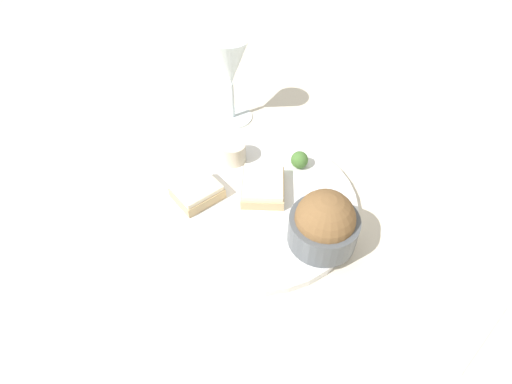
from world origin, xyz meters
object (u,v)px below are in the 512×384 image
(napkin, at_px, (430,298))
(sauce_ramekin, at_px, (233,151))
(salad_bowl, at_px, (324,224))
(cheese_toast_near, at_px, (260,185))
(cheese_toast_far, at_px, (197,192))
(wine_glass, at_px, (231,66))

(napkin, bearing_deg, sauce_ramekin, -104.39)
(salad_bowl, height_order, sauce_ramekin, salad_bowl)
(sauce_ramekin, bearing_deg, napkin, 75.61)
(sauce_ramekin, relative_size, cheese_toast_near, 0.44)
(cheese_toast_far, bearing_deg, wine_glass, -162.24)
(salad_bowl, distance_m, napkin, 0.17)
(wine_glass, relative_size, napkin, 0.90)
(salad_bowl, height_order, wine_glass, wine_glass)
(cheese_toast_far, relative_size, wine_glass, 0.52)
(sauce_ramekin, bearing_deg, salad_bowl, 67.57)
(napkin, bearing_deg, wine_glass, -115.82)
(sauce_ramekin, relative_size, wine_glass, 0.28)
(cheese_toast_near, distance_m, cheese_toast_far, 0.10)
(sauce_ramekin, distance_m, cheese_toast_near, 0.09)
(salad_bowl, distance_m, cheese_toast_near, 0.14)
(cheese_toast_near, bearing_deg, napkin, 79.68)
(napkin, bearing_deg, salad_bowl, -93.59)
(salad_bowl, height_order, cheese_toast_near, salad_bowl)
(salad_bowl, relative_size, cheese_toast_far, 1.15)
(salad_bowl, distance_m, sauce_ramekin, 0.23)
(sauce_ramekin, height_order, napkin, sauce_ramekin)
(cheese_toast_near, xyz_separation_m, cheese_toast_far, (0.06, -0.08, -0.00))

